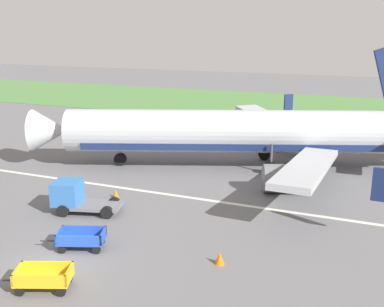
{
  "coord_description": "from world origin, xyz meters",
  "views": [
    {
      "loc": [
        14.52,
        -17.16,
        11.63
      ],
      "look_at": [
        2.14,
        13.19,
        2.8
      ],
      "focal_mm": 42.99,
      "sensor_mm": 36.0,
      "label": 1
    }
  ],
  "objects_px": {
    "service_truck_beside_carts": "(75,196)",
    "traffic_cone_mid_apron": "(116,194)",
    "baggage_cart_second_in_row": "(81,239)",
    "traffic_cone_near_plane": "(220,258)",
    "baggage_cart_nearest": "(43,277)",
    "airplane": "(252,133)"
  },
  "relations": [
    {
      "from": "traffic_cone_mid_apron",
      "to": "baggage_cart_nearest",
      "type": "bearing_deg",
      "value": -74.28
    },
    {
      "from": "traffic_cone_near_plane",
      "to": "airplane",
      "type": "bearing_deg",
      "value": 100.13
    },
    {
      "from": "airplane",
      "to": "traffic_cone_near_plane",
      "type": "height_order",
      "value": "airplane"
    },
    {
      "from": "airplane",
      "to": "traffic_cone_mid_apron",
      "type": "distance_m",
      "value": 13.47
    },
    {
      "from": "airplane",
      "to": "baggage_cart_second_in_row",
      "type": "height_order",
      "value": "airplane"
    },
    {
      "from": "service_truck_beside_carts",
      "to": "traffic_cone_mid_apron",
      "type": "distance_m",
      "value": 3.57
    },
    {
      "from": "traffic_cone_mid_apron",
      "to": "baggage_cart_second_in_row",
      "type": "bearing_deg",
      "value": -71.94
    },
    {
      "from": "baggage_cart_second_in_row",
      "to": "traffic_cone_mid_apron",
      "type": "distance_m",
      "value": 8.03
    },
    {
      "from": "airplane",
      "to": "service_truck_beside_carts",
      "type": "distance_m",
      "value": 16.69
    },
    {
      "from": "service_truck_beside_carts",
      "to": "traffic_cone_near_plane",
      "type": "bearing_deg",
      "value": -15.43
    },
    {
      "from": "baggage_cart_nearest",
      "to": "baggage_cart_second_in_row",
      "type": "relative_size",
      "value": 1.0
    },
    {
      "from": "traffic_cone_near_plane",
      "to": "baggage_cart_nearest",
      "type": "bearing_deg",
      "value": -141.79
    },
    {
      "from": "service_truck_beside_carts",
      "to": "traffic_cone_mid_apron",
      "type": "xyz_separation_m",
      "value": [
        1.03,
        3.32,
        -0.81
      ]
    },
    {
      "from": "baggage_cart_second_in_row",
      "to": "baggage_cart_nearest",
      "type": "bearing_deg",
      "value": -78.78
    },
    {
      "from": "baggage_cart_second_in_row",
      "to": "traffic_cone_near_plane",
      "type": "xyz_separation_m",
      "value": [
        7.57,
        1.24,
        -0.28
      ]
    },
    {
      "from": "airplane",
      "to": "service_truck_beside_carts",
      "type": "bearing_deg",
      "value": -118.62
    },
    {
      "from": "airplane",
      "to": "baggage_cart_second_in_row",
      "type": "relative_size",
      "value": 10.15
    },
    {
      "from": "baggage_cart_nearest",
      "to": "traffic_cone_mid_apron",
      "type": "height_order",
      "value": "baggage_cart_nearest"
    },
    {
      "from": "baggage_cart_second_in_row",
      "to": "traffic_cone_near_plane",
      "type": "height_order",
      "value": "baggage_cart_second_in_row"
    },
    {
      "from": "baggage_cart_nearest",
      "to": "traffic_cone_mid_apron",
      "type": "relative_size",
      "value": 6.13
    },
    {
      "from": "traffic_cone_near_plane",
      "to": "service_truck_beside_carts",
      "type": "bearing_deg",
      "value": 164.57
    },
    {
      "from": "airplane",
      "to": "service_truck_beside_carts",
      "type": "height_order",
      "value": "airplane"
    }
  ]
}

